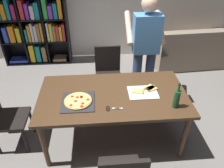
% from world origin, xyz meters
% --- Properties ---
extents(ground_plane, '(12.00, 12.00, 0.00)m').
position_xyz_m(ground_plane, '(0.00, 0.00, 0.00)').
color(ground_plane, gray).
extents(dining_table, '(1.82, 0.97, 0.75)m').
position_xyz_m(dining_table, '(0.00, 0.00, 0.68)').
color(dining_table, '#4C331E').
rests_on(dining_table, ground_plane).
extents(chair_far_side, '(0.42, 0.42, 0.90)m').
position_xyz_m(chair_far_side, '(0.00, 0.97, 0.51)').
color(chair_far_side, black).
rests_on(chair_far_side, ground_plane).
extents(chair_left_end, '(0.42, 0.42, 0.90)m').
position_xyz_m(chair_left_end, '(-1.40, 0.00, 0.51)').
color(chair_left_end, black).
rests_on(chair_left_end, ground_plane).
extents(couch, '(1.74, 0.94, 0.85)m').
position_xyz_m(couch, '(1.90, 1.99, 0.30)').
color(couch, gray).
rests_on(couch, ground_plane).
extents(bookshelf, '(1.40, 0.35, 1.95)m').
position_xyz_m(bookshelf, '(-1.42, 2.37, 0.96)').
color(bookshelf, black).
rests_on(bookshelf, ground_plane).
extents(person_serving_pizza, '(0.55, 0.54, 1.75)m').
position_xyz_m(person_serving_pizza, '(0.54, 0.75, 1.00)').
color(person_serving_pizza, '#38476B').
rests_on(person_serving_pizza, ground_plane).
extents(pepperoni_pizza_on_tray, '(0.38, 0.38, 0.04)m').
position_xyz_m(pepperoni_pizza_on_tray, '(-0.42, -0.12, 0.77)').
color(pepperoni_pizza_on_tray, '#2D2D33').
rests_on(pepperoni_pizza_on_tray, dining_table).
extents(pizza_slices_on_towel, '(0.38, 0.29, 0.03)m').
position_xyz_m(pizza_slices_on_towel, '(0.39, 0.02, 0.76)').
color(pizza_slices_on_towel, white).
rests_on(pizza_slices_on_towel, dining_table).
extents(wine_bottle, '(0.07, 0.07, 0.32)m').
position_xyz_m(wine_bottle, '(0.69, -0.29, 0.87)').
color(wine_bottle, '#194723').
rests_on(wine_bottle, dining_table).
extents(kitchen_scissors, '(0.19, 0.09, 0.01)m').
position_xyz_m(kitchen_scissors, '(-0.04, -0.27, 0.76)').
color(kitchen_scissors, silver).
rests_on(kitchen_scissors, dining_table).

